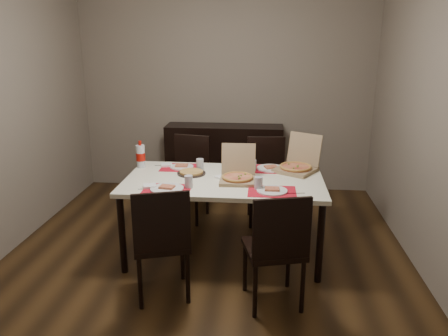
{
  "coord_description": "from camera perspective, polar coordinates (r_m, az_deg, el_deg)",
  "views": [
    {
      "loc": [
        0.51,
        -3.71,
        1.99
      ],
      "look_at": [
        0.16,
        0.06,
        0.85
      ],
      "focal_mm": 35.0,
      "sensor_mm": 36.0,
      "label": 1
    }
  ],
  "objects": [
    {
      "name": "napkin_loose",
      "position": [
        4.0,
        -0.15,
        -1.18
      ],
      "size": [
        0.16,
        0.16,
        0.02
      ],
      "primitive_type": "cube",
      "rotation": [
        0.0,
        0.0,
        0.84
      ],
      "color": "white",
      "rests_on": "dining_table"
    },
    {
      "name": "setting_near_right",
      "position": [
        3.68,
        5.83,
        -2.7
      ],
      "size": [
        0.47,
        0.3,
        0.11
      ],
      "color": "red",
      "rests_on": "dining_table"
    },
    {
      "name": "faina_plate",
      "position": [
        4.12,
        -4.28,
        -0.61
      ],
      "size": [
        0.27,
        0.27,
        0.03
      ],
      "color": "black",
      "rests_on": "dining_table"
    },
    {
      "name": "soda_bottle",
      "position": [
        4.38,
        -10.84,
        1.52
      ],
      "size": [
        0.09,
        0.09,
        0.27
      ],
      "color": "silver",
      "rests_on": "dining_table"
    },
    {
      "name": "room_walls",
      "position": [
        4.18,
        -1.73,
        13.23
      ],
      "size": [
        3.84,
        4.02,
        2.62
      ],
      "color": "gray",
      "rests_on": "ground"
    },
    {
      "name": "sideboard",
      "position": [
        5.73,
        0.04,
        1.14
      ],
      "size": [
        1.5,
        0.4,
        0.9
      ],
      "primitive_type": "cube",
      "color": "black",
      "rests_on": "ground"
    },
    {
      "name": "setting_near_left",
      "position": [
        3.73,
        -7.04,
        -2.45
      ],
      "size": [
        0.46,
        0.3,
        0.11
      ],
      "color": "red",
      "rests_on": "dining_table"
    },
    {
      "name": "chair_far_left",
      "position": [
        4.94,
        -4.62,
        -0.72
      ],
      "size": [
        0.49,
        0.49,
        0.93
      ],
      "color": "black",
      "rests_on": "ground"
    },
    {
      "name": "ground",
      "position": [
        4.25,
        -2.25,
        -11.37
      ],
      "size": [
        3.8,
        4.0,
        0.02
      ],
      "primitive_type": "cube",
      "color": "#412A14",
      "rests_on": "ground"
    },
    {
      "name": "chair_near_left",
      "position": [
        3.4,
        -8.16,
        -9.18
      ],
      "size": [
        0.53,
        0.53,
        0.93
      ],
      "color": "black",
      "rests_on": "ground"
    },
    {
      "name": "chair_far_right",
      "position": [
        4.86,
        5.55,
        -1.04
      ],
      "size": [
        0.45,
        0.45,
        0.93
      ],
      "color": "black",
      "rests_on": "ground"
    },
    {
      "name": "chair_near_right",
      "position": [
        3.29,
        6.87,
        -10.07
      ],
      "size": [
        0.51,
        0.51,
        0.93
      ],
      "color": "black",
      "rests_on": "ground"
    },
    {
      "name": "setting_far_right",
      "position": [
        4.26,
        5.57,
        0.05
      ],
      "size": [
        0.47,
        0.3,
        0.11
      ],
      "color": "red",
      "rests_on": "dining_table"
    },
    {
      "name": "pizza_box_right",
      "position": [
        4.25,
        9.53,
        0.34
      ],
      "size": [
        0.49,
        0.5,
        0.34
      ],
      "color": "#8B7150",
      "rests_on": "dining_table"
    },
    {
      "name": "dip_bowl",
      "position": [
        4.13,
        2.13,
        -0.52
      ],
      "size": [
        0.13,
        0.13,
        0.03
      ],
      "primitive_type": "imported",
      "rotation": [
        0.0,
        0.0,
        0.05
      ],
      "color": "white",
      "rests_on": "dining_table"
    },
    {
      "name": "pizza_box_center",
      "position": [
        3.91,
        1.8,
        -0.95
      ],
      "size": [
        0.32,
        0.35,
        0.31
      ],
      "color": "#8B7150",
      "rests_on": "dining_table"
    },
    {
      "name": "setting_far_left",
      "position": [
        4.31,
        -5.17,
        0.27
      ],
      "size": [
        0.51,
        0.3,
        0.11
      ],
      "color": "red",
      "rests_on": "dining_table"
    },
    {
      "name": "dining_table",
      "position": [
        4.01,
        0.0,
        -2.28
      ],
      "size": [
        1.8,
        1.0,
        0.75
      ],
      "color": "#F0EAC9",
      "rests_on": "ground"
    }
  ]
}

